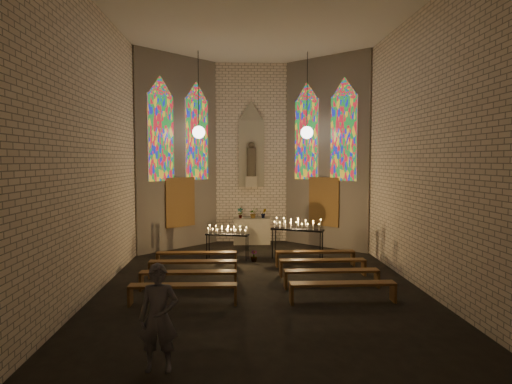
% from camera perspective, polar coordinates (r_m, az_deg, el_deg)
% --- Properties ---
extents(floor, '(12.00, 12.00, 0.00)m').
position_cam_1_polar(floor, '(12.43, 0.39, -11.05)').
color(floor, black).
rests_on(floor, ground).
extents(room, '(8.22, 12.43, 7.00)m').
position_cam_1_polar(room, '(15.38, -0.26, 5.82)').
color(room, beige).
rests_on(room, ground).
extents(altar, '(1.40, 0.60, 1.00)m').
position_cam_1_polar(altar, '(17.66, -0.53, -4.88)').
color(altar, '#B7AE95').
rests_on(altar, ground).
extents(flower_vase_left, '(0.24, 0.18, 0.41)m').
position_cam_1_polar(flower_vase_left, '(17.48, -1.99, -2.64)').
color(flower_vase_left, '#4C723F').
rests_on(flower_vase_left, altar).
extents(flower_vase_center, '(0.38, 0.34, 0.38)m').
position_cam_1_polar(flower_vase_center, '(17.55, -0.34, -2.67)').
color(flower_vase_center, '#4C723F').
rests_on(flower_vase_center, altar).
extents(flower_vase_right, '(0.23, 0.20, 0.37)m').
position_cam_1_polar(flower_vase_right, '(17.56, 0.96, -2.68)').
color(flower_vase_right, '#4C723F').
rests_on(flower_vase_right, altar).
extents(aisle_flower_pot, '(0.21, 0.21, 0.36)m').
position_cam_1_polar(aisle_flower_pot, '(14.65, -0.26, -8.00)').
color(aisle_flower_pot, '#4C723F').
rests_on(aisle_flower_pot, ground).
extents(votive_stand_left, '(1.45, 0.69, 1.04)m').
position_cam_1_polar(votive_stand_left, '(14.88, -3.62, -5.04)').
color(votive_stand_left, black).
rests_on(votive_stand_left, ground).
extents(votive_stand_right, '(1.72, 1.07, 1.25)m').
position_cam_1_polar(votive_stand_right, '(14.87, 5.18, -4.34)').
color(votive_stand_right, black).
rests_on(votive_stand_right, ground).
extents(pew_left_0, '(2.41, 0.37, 0.46)m').
position_cam_1_polar(pew_left_0, '(14.00, -7.43, -7.78)').
color(pew_left_0, brown).
rests_on(pew_left_0, ground).
extents(pew_right_0, '(2.41, 0.37, 0.46)m').
position_cam_1_polar(pew_right_0, '(14.16, 7.40, -7.65)').
color(pew_right_0, brown).
rests_on(pew_right_0, ground).
extents(pew_left_1, '(2.41, 0.37, 0.46)m').
position_cam_1_polar(pew_left_1, '(12.84, -7.88, -8.87)').
color(pew_left_1, brown).
rests_on(pew_left_1, ground).
extents(pew_right_1, '(2.41, 0.37, 0.46)m').
position_cam_1_polar(pew_right_1, '(13.01, 8.32, -8.70)').
color(pew_right_1, brown).
rests_on(pew_right_1, ground).
extents(pew_left_2, '(2.41, 0.37, 0.46)m').
position_cam_1_polar(pew_left_2, '(11.68, -8.43, -10.18)').
color(pew_left_2, brown).
rests_on(pew_left_2, ground).
extents(pew_right_2, '(2.41, 0.37, 0.46)m').
position_cam_1_polar(pew_right_2, '(11.87, 9.43, -9.96)').
color(pew_right_2, brown).
rests_on(pew_right_2, ground).
extents(pew_left_3, '(2.41, 0.37, 0.46)m').
position_cam_1_polar(pew_left_3, '(10.52, -9.11, -11.77)').
color(pew_left_3, brown).
rests_on(pew_left_3, ground).
extents(pew_right_3, '(2.41, 0.37, 0.46)m').
position_cam_1_polar(pew_right_3, '(10.73, 10.79, -11.48)').
color(pew_right_3, brown).
rests_on(pew_right_3, ground).
extents(visitor, '(0.61, 0.41, 1.66)m').
position_cam_1_polar(visitor, '(7.36, -12.06, -15.10)').
color(visitor, '#4A4952').
rests_on(visitor, ground).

